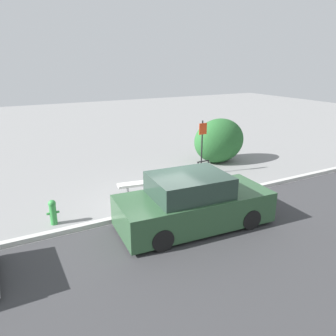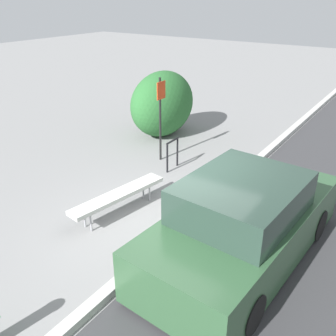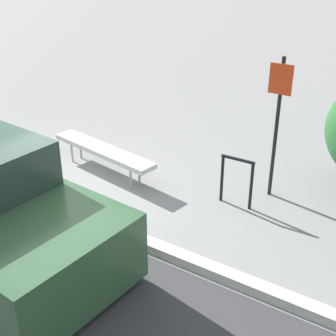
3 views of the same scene
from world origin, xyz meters
The scene contains 7 objects.
ground_plane centered at (0.00, 0.00, 0.00)m, with size 60.00×60.00×0.00m, color gray.
curb centered at (0.00, 0.00, 0.07)m, with size 60.00×0.20×0.13m.
bench centered at (0.01, 1.43, 0.44)m, with size 2.33×0.72×0.49m.
bike_rack centered at (2.49, 1.72, 0.50)m, with size 0.55×0.06×0.83m.
sign_post centered at (2.82, 2.33, 1.38)m, with size 0.36×0.08×2.30m.
shrub_hedge centered at (4.56, 3.48, 1.03)m, with size 2.55×1.68×2.07m.
parked_car_near centered at (0.10, -1.32, 0.70)m, with size 4.53×2.13×1.59m.
Camera 2 is at (-5.05, -3.27, 4.28)m, focal length 40.00 mm.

